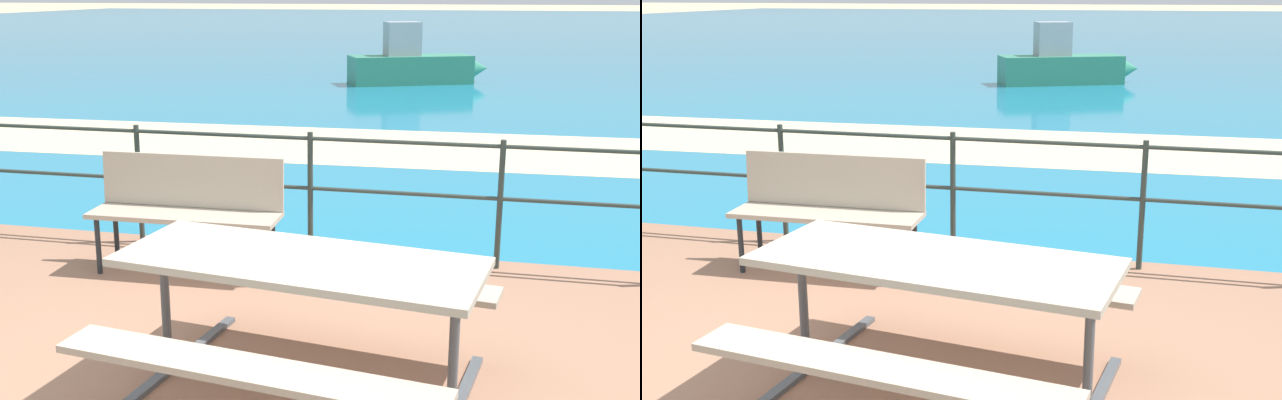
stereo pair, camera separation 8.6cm
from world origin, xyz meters
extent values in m
cube|color=teal|center=(0.00, 40.00, 0.01)|extent=(90.00, 90.00, 0.01)
cube|color=beige|center=(0.00, 7.33, 0.01)|extent=(54.06, 4.30, 0.01)
cube|color=tan|center=(0.50, 0.15, 0.82)|extent=(1.92, 0.98, 0.04)
cube|color=tan|center=(0.42, -0.47, 0.52)|extent=(1.85, 0.51, 0.04)
cube|color=tan|center=(0.59, 0.76, 0.52)|extent=(1.85, 0.51, 0.04)
cylinder|color=#4C5156|center=(-0.28, 0.26, 0.44)|extent=(0.06, 0.06, 0.76)
cube|color=#4C5156|center=(-0.28, 0.26, 0.07)|extent=(0.27, 1.50, 0.03)
cylinder|color=#4C5156|center=(1.29, 0.03, 0.44)|extent=(0.06, 0.06, 0.76)
cube|color=tan|center=(-0.81, 1.79, 0.51)|extent=(1.44, 0.43, 0.04)
cube|color=tan|center=(-0.81, 1.97, 0.73)|extent=(1.44, 0.08, 0.40)
cylinder|color=#1E2328|center=(-1.44, 1.63, 0.29)|extent=(0.04, 0.04, 0.45)
cylinder|color=#1E2328|center=(-1.45, 1.93, 0.29)|extent=(0.04, 0.04, 0.45)
cylinder|color=#1E2328|center=(-0.17, 1.65, 0.29)|extent=(0.04, 0.04, 0.45)
cylinder|color=#1E2328|center=(-0.18, 1.95, 0.29)|extent=(0.04, 0.04, 0.45)
cylinder|color=#2D3833|center=(-1.48, 2.43, 0.56)|extent=(0.04, 0.04, 1.00)
cylinder|color=#2D3833|center=(0.00, 2.43, 0.56)|extent=(0.04, 0.04, 1.00)
cylinder|color=#2D3833|center=(1.48, 2.43, 0.56)|extent=(0.04, 0.04, 1.00)
cylinder|color=#2D3833|center=(0.00, 2.43, 1.01)|extent=(5.90, 0.03, 0.03)
cylinder|color=#2D3833|center=(0.00, 2.43, 0.61)|extent=(5.90, 0.03, 0.03)
cube|color=#338466|center=(-0.71, 15.08, 0.34)|extent=(2.94, 1.99, 0.65)
cube|color=#A5A8AD|center=(-0.90, 15.00, 1.04)|extent=(0.93, 0.81, 0.76)
cone|color=#338466|center=(0.81, 15.77, 0.34)|extent=(0.70, 0.74, 0.59)
camera|label=1|loc=(1.46, -3.48, 2.14)|focal=44.39mm
camera|label=2|loc=(1.54, -3.46, 2.14)|focal=44.39mm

